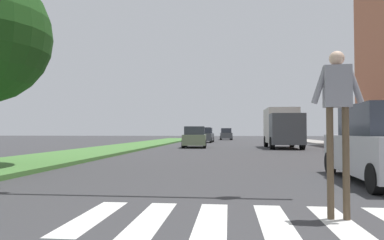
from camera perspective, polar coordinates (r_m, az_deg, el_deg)
The scene contains 9 objects.
ground_plane at distance 28.52m, azimuth 7.27°, elevation -4.41°, with size 140.00×140.00×0.00m, color #38383A.
crosswalk at distance 5.41m, azimuth 13.13°, elevation -15.60°, with size 5.85×2.20×0.01m.
median_strip at distance 27.66m, azimuth -10.71°, elevation -4.32°, with size 4.07×64.00×0.15m, color #477A38.
sidewalk_right at distance 28.28m, azimuth 26.39°, elevation -4.10°, with size 3.00×64.00×0.15m, color #9E9991.
pedestrian_performer at distance 5.68m, azimuth 22.33°, elevation 2.01°, with size 0.75×0.27×2.49m.
sedan_midblock at distance 28.34m, azimuth 0.44°, elevation -2.87°, with size 2.04×4.21×1.67m.
sedan_distant at distance 41.05m, azimuth 2.14°, elevation -2.51°, with size 1.90×4.41×1.73m.
sedan_far_horizon at distance 53.78m, azimuth 5.49°, elevation -2.33°, with size 1.96×4.16×1.75m.
truck_box_delivery at distance 28.28m, azimuth 14.31°, elevation -1.08°, with size 2.40×6.20×3.10m.
Camera 1 is at (-0.65, 1.52, 1.30)m, focal length 33.18 mm.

